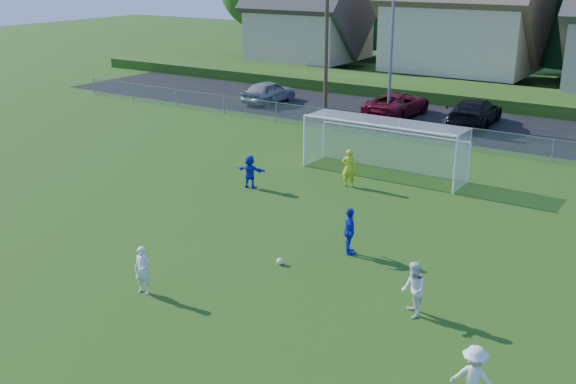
# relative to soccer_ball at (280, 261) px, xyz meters

# --- Properties ---
(ground) EXTENTS (160.00, 160.00, 0.00)m
(ground) POSITION_rel_soccer_ball_xyz_m (-1.46, -5.30, -0.11)
(ground) COLOR #193D0C
(ground) RESTS_ON ground
(asphalt_lot) EXTENTS (60.00, 60.00, 0.00)m
(asphalt_lot) POSITION_rel_soccer_ball_xyz_m (-1.46, 22.20, -0.10)
(asphalt_lot) COLOR black
(asphalt_lot) RESTS_ON ground
(grass_embankment) EXTENTS (70.00, 6.00, 0.80)m
(grass_embankment) POSITION_rel_soccer_ball_xyz_m (-1.46, 29.70, 0.29)
(grass_embankment) COLOR #1E420F
(grass_embankment) RESTS_ON ground
(soccer_ball) EXTENTS (0.22, 0.22, 0.22)m
(soccer_ball) POSITION_rel_soccer_ball_xyz_m (0.00, 0.00, 0.00)
(soccer_ball) COLOR white
(soccer_ball) RESTS_ON ground
(player_white_a) EXTENTS (0.58, 0.43, 1.44)m
(player_white_a) POSITION_rel_soccer_ball_xyz_m (-2.25, -3.78, 0.61)
(player_white_a) COLOR white
(player_white_a) RESTS_ON ground
(player_white_b) EXTENTS (0.92, 0.96, 1.56)m
(player_white_b) POSITION_rel_soccer_ball_xyz_m (4.84, -0.74, 0.67)
(player_white_b) COLOR white
(player_white_b) RESTS_ON ground
(player_white_c) EXTENTS (1.05, 0.70, 1.51)m
(player_white_c) POSITION_rel_soccer_ball_xyz_m (7.53, -3.80, 0.65)
(player_white_c) COLOR white
(player_white_c) RESTS_ON ground
(player_blue_a) EXTENTS (0.85, 0.99, 1.60)m
(player_blue_a) POSITION_rel_soccer_ball_xyz_m (1.44, 1.96, 0.69)
(player_blue_a) COLOR #1426C0
(player_blue_a) RESTS_ON ground
(player_blue_b) EXTENTS (1.37, 0.59, 1.43)m
(player_blue_b) POSITION_rel_soccer_ball_xyz_m (-5.38, 5.74, 0.60)
(player_blue_b) COLOR #1426C0
(player_blue_b) RESTS_ON ground
(goalkeeper) EXTENTS (0.70, 0.60, 1.64)m
(goalkeeper) POSITION_rel_soccer_ball_xyz_m (-1.95, 8.20, 0.71)
(goalkeeper) COLOR #C3DD1A
(goalkeeper) RESTS_ON ground
(car_a) EXTENTS (1.98, 4.53, 1.52)m
(car_a) POSITION_rel_soccer_ball_xyz_m (-15.13, 21.21, 0.65)
(car_a) COLOR #93959A
(car_a) RESTS_ON ground
(car_c) EXTENTS (2.65, 5.55, 1.53)m
(car_c) POSITION_rel_soccer_ball_xyz_m (-6.04, 22.12, 0.65)
(car_c) COLOR maroon
(car_c) RESTS_ON ground
(car_d) EXTENTS (2.68, 5.73, 1.62)m
(car_d) POSITION_rel_soccer_ball_xyz_m (-1.16, 22.28, 0.70)
(car_d) COLOR black
(car_d) RESTS_ON ground
(soccer_goal) EXTENTS (7.42, 1.90, 2.50)m
(soccer_goal) POSITION_rel_soccer_ball_xyz_m (-1.46, 10.75, 1.52)
(soccer_goal) COLOR white
(soccer_goal) RESTS_ON ground
(chainlink_fence) EXTENTS (52.06, 0.06, 1.20)m
(chainlink_fence) POSITION_rel_soccer_ball_xyz_m (-1.46, 16.70, 0.52)
(chainlink_fence) COLOR gray
(chainlink_fence) RESTS_ON ground
(streetlight) EXTENTS (1.38, 0.18, 9.00)m
(streetlight) POSITION_rel_soccer_ball_xyz_m (-5.91, 20.70, 4.73)
(streetlight) COLOR slate
(streetlight) RESTS_ON ground
(utility_pole) EXTENTS (1.60, 0.26, 10.00)m
(utility_pole) POSITION_rel_soccer_ball_xyz_m (-10.96, 21.70, 5.04)
(utility_pole) COLOR #473321
(utility_pole) RESTS_ON ground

